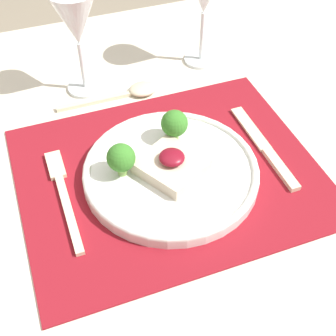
% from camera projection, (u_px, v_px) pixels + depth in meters
% --- Properties ---
extents(dining_table, '(1.42, 1.04, 0.77)m').
position_uv_depth(dining_table, '(169.00, 211.00, 0.78)').
color(dining_table, beige).
rests_on(dining_table, ground_plane).
extents(placemat, '(0.45, 0.37, 0.00)m').
position_uv_depth(placemat, '(169.00, 173.00, 0.72)').
color(placemat, maroon).
rests_on(placemat, dining_table).
extents(dinner_plate, '(0.26, 0.26, 0.07)m').
position_uv_depth(dinner_plate, '(167.00, 169.00, 0.70)').
color(dinner_plate, white).
rests_on(dinner_plate, placemat).
extents(fork, '(0.02, 0.20, 0.01)m').
position_uv_depth(fork, '(63.00, 191.00, 0.68)').
color(fork, beige).
rests_on(fork, placemat).
extents(knife, '(0.02, 0.20, 0.01)m').
position_uv_depth(knife, '(268.00, 151.00, 0.74)').
color(knife, beige).
rests_on(knife, placemat).
extents(spoon, '(0.19, 0.04, 0.01)m').
position_uv_depth(spoon, '(132.00, 92.00, 0.85)').
color(spoon, beige).
rests_on(spoon, dining_table).
extents(wine_glass_far, '(0.08, 0.08, 0.19)m').
position_uv_depth(wine_glass_far, '(76.00, 22.00, 0.77)').
color(wine_glass_far, white).
rests_on(wine_glass_far, dining_table).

